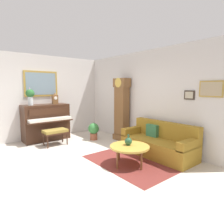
# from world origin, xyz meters

# --- Properties ---
(ground_plane) EXTENTS (6.40, 6.00, 0.10)m
(ground_plane) POSITION_xyz_m (0.00, 0.00, -0.05)
(ground_plane) COLOR beige
(wall_left) EXTENTS (0.13, 4.90, 2.80)m
(wall_left) POSITION_xyz_m (-2.60, 0.00, 1.41)
(wall_left) COLOR silver
(wall_left) RESTS_ON ground_plane
(wall_back) EXTENTS (5.30, 0.13, 2.80)m
(wall_back) POSITION_xyz_m (0.01, 2.40, 1.40)
(wall_back) COLOR silver
(wall_back) RESTS_ON ground_plane
(area_rug) EXTENTS (2.10, 1.50, 0.01)m
(area_rug) POSITION_xyz_m (0.91, 1.07, 0.00)
(area_rug) COLOR maroon
(area_rug) RESTS_ON ground_plane
(piano) EXTENTS (0.87, 1.44, 1.18)m
(piano) POSITION_xyz_m (-2.23, 0.20, 0.60)
(piano) COLOR #3D2316
(piano) RESTS_ON ground_plane
(piano_bench) EXTENTS (0.42, 0.70, 0.48)m
(piano_bench) POSITION_xyz_m (-1.46, 0.19, 0.41)
(piano_bench) COLOR #3D2316
(piano_bench) RESTS_ON ground_plane
(grandfather_clock) EXTENTS (0.52, 0.34, 2.03)m
(grandfather_clock) POSITION_xyz_m (-0.68, 2.14, 0.96)
(grandfather_clock) COLOR brown
(grandfather_clock) RESTS_ON ground_plane
(couch) EXTENTS (1.90, 0.80, 0.84)m
(couch) POSITION_xyz_m (1.02, 1.92, 0.31)
(couch) COLOR olive
(couch) RESTS_ON ground_plane
(coffee_table) EXTENTS (0.88, 0.88, 0.44)m
(coffee_table) POSITION_xyz_m (1.00, 0.89, 0.41)
(coffee_table) COLOR gold
(coffee_table) RESTS_ON ground_plane
(mantel_clock) EXTENTS (0.13, 0.18, 0.38)m
(mantel_clock) POSITION_xyz_m (-2.23, 0.53, 1.35)
(mantel_clock) COLOR brown
(mantel_clock) RESTS_ON piano
(flower_vase) EXTENTS (0.26, 0.26, 0.58)m
(flower_vase) POSITION_xyz_m (-2.23, -0.26, 1.49)
(flower_vase) COLOR silver
(flower_vase) RESTS_ON piano
(green_jug) EXTENTS (0.17, 0.17, 0.24)m
(green_jug) POSITION_xyz_m (0.95, 0.90, 0.53)
(green_jug) COLOR #234C33
(green_jug) RESTS_ON coffee_table
(potted_plant) EXTENTS (0.36, 0.36, 0.56)m
(potted_plant) POSITION_xyz_m (-1.25, 1.42, 0.32)
(potted_plant) COLOR #935138
(potted_plant) RESTS_ON ground_plane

